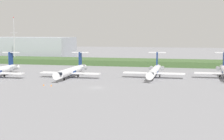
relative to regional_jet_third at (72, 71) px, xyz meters
The scene contains 8 objects.
ground_plane 17.72m from the regional_jet_third, 30.06° to the left, with size 500.00×500.00×0.00m, color gray.
grass_berm 55.95m from the regional_jet_third, 74.26° to the left, with size 320.00×20.00×2.75m, color #426033.
regional_jet_third is the anchor object (origin of this frame).
regional_jet_fourth 31.10m from the regional_jet_third, 12.26° to the left, with size 22.81×31.00×9.00m.
antenna_mast 76.89m from the regional_jet_third, 134.19° to the left, with size 4.40×0.50×25.32m.
distant_hangar 98.78m from the regional_jet_third, 125.21° to the left, with size 54.20×27.41×13.65m, color #9EA3AD.
safety_cone_front_marker 21.26m from the regional_jet_third, 95.53° to the right, with size 0.44×0.44×0.55m, color orange.
safety_cone_mid_marker 21.55m from the regional_jet_third, 88.17° to the right, with size 0.44×0.44×0.55m, color orange.
Camera 1 is at (28.05, -100.73, 17.14)m, focal length 55.17 mm.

